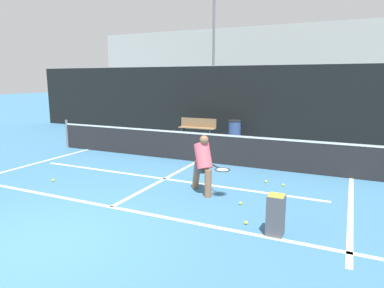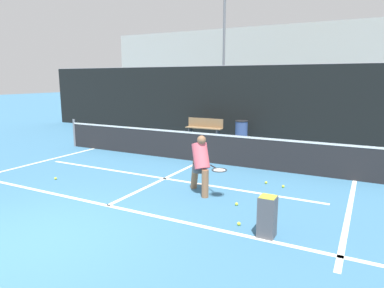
{
  "view_description": "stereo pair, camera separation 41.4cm",
  "coord_description": "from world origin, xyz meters",
  "px_view_note": "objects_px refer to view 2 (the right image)",
  "views": [
    {
      "loc": [
        4.36,
        -3.67,
        2.62
      ],
      "look_at": [
        0.67,
        4.25,
        0.95
      ],
      "focal_mm": 32.0,
      "sensor_mm": 36.0,
      "label": 1
    },
    {
      "loc": [
        4.73,
        -3.49,
        2.62
      ],
      "look_at": [
        0.67,
        4.25,
        0.95
      ],
      "focal_mm": 32.0,
      "sensor_mm": 36.0,
      "label": 2
    }
  ],
  "objects_px": {
    "trash_bin": "(241,130)",
    "parked_car": "(338,123)",
    "player_practicing": "(201,163)",
    "courtside_bench": "(204,127)",
    "ball_hopper": "(267,216)"
  },
  "relations": [
    {
      "from": "ball_hopper",
      "to": "courtside_bench",
      "type": "height_order",
      "value": "courtside_bench"
    },
    {
      "from": "player_practicing",
      "to": "ball_hopper",
      "type": "xyz_separation_m",
      "value": [
        1.96,
        -1.45,
        -0.36
      ]
    },
    {
      "from": "trash_bin",
      "to": "parked_car",
      "type": "relative_size",
      "value": 0.21
    },
    {
      "from": "player_practicing",
      "to": "trash_bin",
      "type": "height_order",
      "value": "player_practicing"
    },
    {
      "from": "player_practicing",
      "to": "parked_car",
      "type": "height_order",
      "value": "parked_car"
    },
    {
      "from": "trash_bin",
      "to": "parked_car",
      "type": "distance_m",
      "value": 4.74
    },
    {
      "from": "courtside_bench",
      "to": "parked_car",
      "type": "relative_size",
      "value": 0.43
    },
    {
      "from": "courtside_bench",
      "to": "trash_bin",
      "type": "bearing_deg",
      "value": 6.14
    },
    {
      "from": "player_practicing",
      "to": "parked_car",
      "type": "relative_size",
      "value": 0.35
    },
    {
      "from": "courtside_bench",
      "to": "trash_bin",
      "type": "distance_m",
      "value": 1.69
    },
    {
      "from": "courtside_bench",
      "to": "player_practicing",
      "type": "bearing_deg",
      "value": -65.8
    },
    {
      "from": "trash_bin",
      "to": "ball_hopper",
      "type": "bearing_deg",
      "value": -67.78
    },
    {
      "from": "ball_hopper",
      "to": "trash_bin",
      "type": "distance_m",
      "value": 9.36
    },
    {
      "from": "player_practicing",
      "to": "parked_car",
      "type": "distance_m",
      "value": 10.48
    },
    {
      "from": "player_practicing",
      "to": "courtside_bench",
      "type": "height_order",
      "value": "player_practicing"
    }
  ]
}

